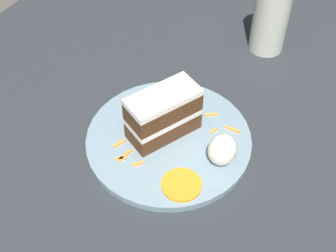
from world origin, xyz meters
The scene contains 8 objects.
ground_plane centered at (0.00, 0.00, 0.00)m, with size 6.00×6.00×0.00m, color #4C4742.
dining_table centered at (0.00, 0.00, 0.01)m, with size 1.21×1.05×0.03m, color #282D33.
plate centered at (0.00, 0.05, 0.03)m, with size 0.25×0.25×0.01m, color gray.
cake_slice centered at (0.01, 0.07, 0.08)m, with size 0.12×0.09×0.08m.
cream_dollop centered at (0.00, -0.03, 0.06)m, with size 0.05×0.04×0.05m, color white.
orange_garnish centered at (-0.07, -0.01, 0.04)m, with size 0.06×0.06×0.00m, color orange.
carrot_shreds_scatter centered at (0.00, 0.06, 0.04)m, with size 0.16×0.17×0.00m.
drinking_glass centered at (0.29, 0.01, 0.08)m, with size 0.06×0.06×0.13m.
Camera 1 is at (-0.40, -0.18, 0.58)m, focal length 50.00 mm.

